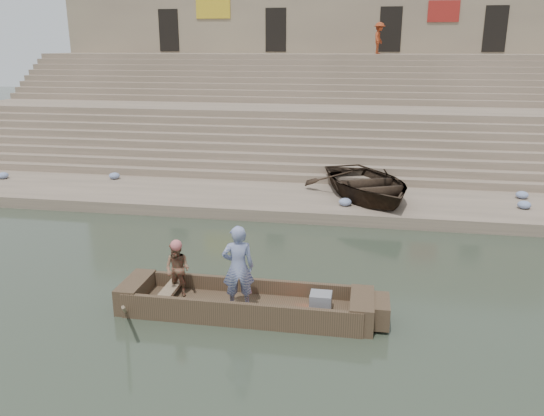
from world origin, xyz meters
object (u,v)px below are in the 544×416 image
(rowing_man, at_px, (177,269))
(beached_rowboat, at_px, (367,183))
(standing_man, at_px, (238,267))
(pedestrian, at_px, (379,38))
(television, at_px, (320,302))
(main_rowboat, at_px, (245,309))

(rowing_man, distance_m, beached_rowboat, 9.44)
(beached_rowboat, bearing_deg, standing_man, -130.99)
(standing_man, distance_m, pedestrian, 23.65)
(pedestrian, bearing_deg, television, -172.23)
(beached_rowboat, relative_size, pedestrian, 2.90)
(main_rowboat, relative_size, rowing_man, 3.92)
(standing_man, relative_size, pedestrian, 1.07)
(television, bearing_deg, pedestrian, 86.82)
(rowing_man, relative_size, pedestrian, 0.72)
(television, distance_m, beached_rowboat, 8.71)
(standing_man, distance_m, beached_rowboat, 9.21)
(television, bearing_deg, beached_rowboat, 83.99)
(main_rowboat, distance_m, standing_man, 1.07)
(main_rowboat, bearing_deg, pedestrian, 82.67)
(standing_man, height_order, television, standing_man)
(main_rowboat, bearing_deg, television, -0.00)
(beached_rowboat, bearing_deg, main_rowboat, -130.71)
(rowing_man, height_order, television, rowing_man)
(standing_man, xyz_separation_m, beached_rowboat, (2.67, 8.81, -0.23))
(television, xyz_separation_m, beached_rowboat, (0.91, 8.65, 0.51))
(beached_rowboat, bearing_deg, television, -120.15)
(beached_rowboat, bearing_deg, pedestrian, 64.42)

